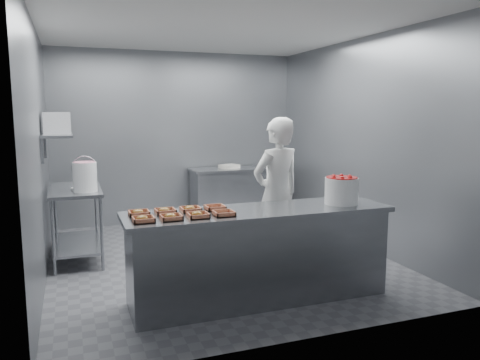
% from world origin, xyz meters
% --- Properties ---
extents(floor, '(4.50, 4.50, 0.00)m').
position_xyz_m(floor, '(0.00, 0.00, 0.00)').
color(floor, '#4C4C51').
rests_on(floor, ground).
extents(ceiling, '(4.50, 4.50, 0.00)m').
position_xyz_m(ceiling, '(0.00, 0.00, 2.80)').
color(ceiling, white).
rests_on(ceiling, wall_back).
extents(wall_back, '(4.00, 0.04, 2.80)m').
position_xyz_m(wall_back, '(0.00, 2.25, 1.40)').
color(wall_back, slate).
rests_on(wall_back, ground).
extents(wall_left, '(0.04, 4.50, 2.80)m').
position_xyz_m(wall_left, '(-2.00, 0.00, 1.40)').
color(wall_left, slate).
rests_on(wall_left, ground).
extents(wall_right, '(0.04, 4.50, 2.80)m').
position_xyz_m(wall_right, '(2.00, 0.00, 1.40)').
color(wall_right, slate).
rests_on(wall_right, ground).
extents(service_counter, '(2.60, 0.70, 0.90)m').
position_xyz_m(service_counter, '(0.00, -1.35, 0.45)').
color(service_counter, slate).
rests_on(service_counter, ground).
extents(prep_table, '(0.60, 1.20, 0.90)m').
position_xyz_m(prep_table, '(-1.65, 0.60, 0.59)').
color(prep_table, slate).
rests_on(prep_table, ground).
extents(back_counter, '(1.50, 0.60, 0.90)m').
position_xyz_m(back_counter, '(0.90, 1.90, 0.45)').
color(back_counter, slate).
rests_on(back_counter, ground).
extents(wall_shelf, '(0.35, 0.90, 0.03)m').
position_xyz_m(wall_shelf, '(-1.82, 0.60, 1.55)').
color(wall_shelf, slate).
rests_on(wall_shelf, wall_left).
extents(tray_0, '(0.19, 0.18, 0.06)m').
position_xyz_m(tray_0, '(-1.13, -1.48, 0.92)').
color(tray_0, tan).
rests_on(tray_0, service_counter).
extents(tray_1, '(0.19, 0.18, 0.06)m').
position_xyz_m(tray_1, '(-0.89, -1.48, 0.92)').
color(tray_1, tan).
rests_on(tray_1, service_counter).
extents(tray_2, '(0.19, 0.18, 0.06)m').
position_xyz_m(tray_2, '(-0.65, -1.48, 0.92)').
color(tray_2, tan).
rests_on(tray_2, service_counter).
extents(tray_3, '(0.19, 0.18, 0.04)m').
position_xyz_m(tray_3, '(-0.41, -1.48, 0.92)').
color(tray_3, tan).
rests_on(tray_3, service_counter).
extents(tray_4, '(0.19, 0.18, 0.06)m').
position_xyz_m(tray_4, '(-1.13, -1.22, 0.92)').
color(tray_4, tan).
rests_on(tray_4, service_counter).
extents(tray_5, '(0.19, 0.18, 0.06)m').
position_xyz_m(tray_5, '(-0.89, -1.22, 0.92)').
color(tray_5, tan).
rests_on(tray_5, service_counter).
extents(tray_6, '(0.19, 0.18, 0.06)m').
position_xyz_m(tray_6, '(-0.65, -1.22, 0.92)').
color(tray_6, tan).
rests_on(tray_6, service_counter).
extents(tray_7, '(0.19, 0.18, 0.04)m').
position_xyz_m(tray_7, '(-0.41, -1.22, 0.92)').
color(tray_7, tan).
rests_on(tray_7, service_counter).
extents(worker, '(0.73, 0.58, 1.77)m').
position_xyz_m(worker, '(0.54, -0.56, 0.88)').
color(worker, silver).
rests_on(worker, ground).
extents(strawberry_tub, '(0.33, 0.33, 0.28)m').
position_xyz_m(strawberry_tub, '(0.88, -1.39, 1.05)').
color(strawberry_tub, silver).
rests_on(strawberry_tub, service_counter).
extents(glaze_bucket, '(0.29, 0.27, 0.42)m').
position_xyz_m(glaze_bucket, '(-1.54, 0.29, 1.08)').
color(glaze_bucket, silver).
rests_on(glaze_bucket, prep_table).
extents(bucket_lid, '(0.33, 0.33, 0.02)m').
position_xyz_m(bucket_lid, '(-1.56, 0.48, 0.91)').
color(bucket_lid, silver).
rests_on(bucket_lid, prep_table).
extents(rag, '(0.18, 0.16, 0.02)m').
position_xyz_m(rag, '(-1.54, 1.04, 0.91)').
color(rag, '#CCB28C').
rests_on(rag, prep_table).
extents(appliance, '(0.32, 0.36, 0.26)m').
position_xyz_m(appliance, '(-1.82, 0.63, 1.69)').
color(appliance, gray).
rests_on(appliance, wall_shelf).
extents(paper_stack, '(0.34, 0.29, 0.06)m').
position_xyz_m(paper_stack, '(0.79, 1.90, 0.93)').
color(paper_stack, silver).
rests_on(paper_stack, back_counter).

